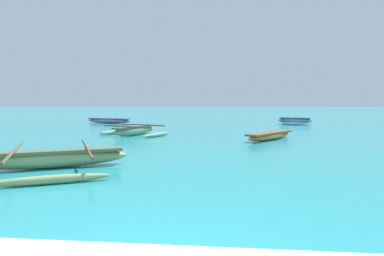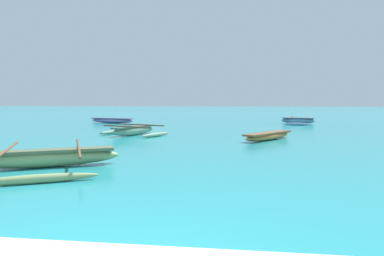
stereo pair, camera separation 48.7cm
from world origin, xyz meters
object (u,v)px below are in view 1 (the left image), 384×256
at_px(moored_boat_0, 134,131).
at_px(moored_boat_3, 52,159).
at_px(moored_boat_4, 270,135).
at_px(moored_boat_1, 109,120).
at_px(moored_boat_2, 295,120).

bearing_deg(moored_boat_0, moored_boat_3, -154.15).
bearing_deg(moored_boat_4, moored_boat_3, 173.94).
distance_m(moored_boat_3, moored_boat_4, 9.98).
bearing_deg(moored_boat_1, moored_boat_4, -27.43).
bearing_deg(moored_boat_2, moored_boat_1, -162.78).
bearing_deg(moored_boat_0, moored_boat_4, -76.80).
xyz_separation_m(moored_boat_3, moored_boat_4, (6.64, 7.45, -0.05)).
distance_m(moored_boat_0, moored_boat_1, 10.62).
bearing_deg(moored_boat_3, moored_boat_1, 78.33).
relative_size(moored_boat_0, moored_boat_4, 1.12).
distance_m(moored_boat_2, moored_boat_3, 21.95).
distance_m(moored_boat_1, moored_boat_3, 19.01).
distance_m(moored_boat_2, moored_boat_4, 12.52).
height_order(moored_boat_0, moored_boat_3, moored_boat_0).
xyz_separation_m(moored_boat_0, moored_boat_3, (0.16, -8.85, -0.00)).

